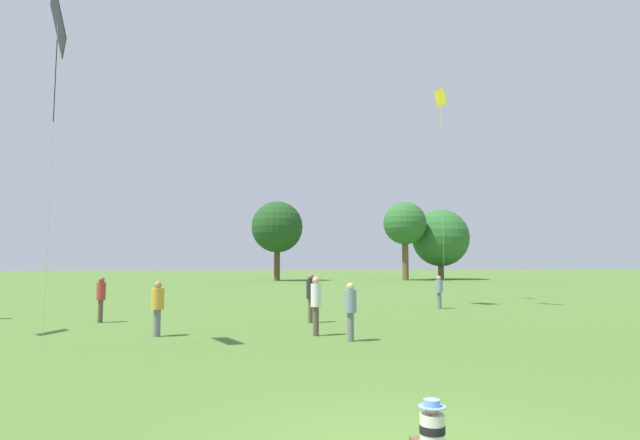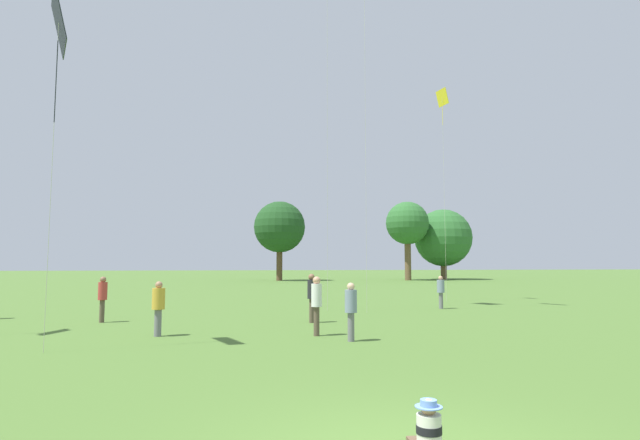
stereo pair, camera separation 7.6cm
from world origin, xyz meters
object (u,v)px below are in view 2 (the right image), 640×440
at_px(person_standing_1, 312,293).
at_px(distant_tree_1, 407,224).
at_px(person_standing_5, 158,304).
at_px(person_standing_6, 103,295).
at_px(distant_tree_0, 443,238).
at_px(person_standing_4, 441,289).
at_px(seated_toddler, 428,429).
at_px(distant_tree_2, 280,227).
at_px(person_standing_7, 317,300).
at_px(kite_1, 59,26).
at_px(person_standing_0, 351,306).
at_px(kite_0, 442,105).

xyz_separation_m(person_standing_1, distant_tree_1, (18.41, 43.27, 6.17)).
height_order(person_standing_5, person_standing_6, person_standing_6).
relative_size(person_standing_1, distant_tree_0, 0.19).
distance_m(person_standing_4, person_standing_6, 15.05).
relative_size(seated_toddler, distant_tree_0, 0.06).
height_order(distant_tree_0, distant_tree_2, distant_tree_2).
bearing_deg(seated_toddler, person_standing_7, 89.74).
distance_m(distant_tree_0, distant_tree_1, 6.52).
distance_m(seated_toddler, person_standing_6, 15.83).
xyz_separation_m(person_standing_7, kite_1, (-7.06, -1.79, 7.27)).
bearing_deg(person_standing_5, person_standing_7, -29.69).
height_order(person_standing_4, distant_tree_0, distant_tree_0).
bearing_deg(distant_tree_0, person_standing_0, -115.30).
xyz_separation_m(person_standing_0, person_standing_4, (6.46, 9.20, -0.04)).
xyz_separation_m(person_standing_0, distant_tree_1, (17.90, 47.79, 6.29)).
xyz_separation_m(kite_0, distant_tree_0, (15.19, 36.74, -5.95)).
relative_size(person_standing_4, kite_0, 0.13).
height_order(seated_toddler, distant_tree_1, distant_tree_1).
bearing_deg(person_standing_0, kite_1, -117.75).
bearing_deg(person_standing_0, person_standing_5, -140.23).
height_order(person_standing_4, kite_0, kite_0).
xyz_separation_m(person_standing_0, person_standing_1, (-0.51, 4.51, 0.12)).
relative_size(person_standing_7, distant_tree_1, 0.18).
relative_size(person_standing_0, person_standing_4, 1.04).
relative_size(person_standing_5, distant_tree_2, 0.16).
bearing_deg(distant_tree_2, person_standing_4, -82.86).
height_order(person_standing_7, kite_0, kite_0).
xyz_separation_m(person_standing_4, person_standing_5, (-12.01, -7.37, 0.04)).
distance_m(seated_toddler, person_standing_0, 8.29).
relative_size(person_standing_0, distant_tree_2, 0.16).
bearing_deg(distant_tree_2, person_standing_6, -102.64).
bearing_deg(distant_tree_1, person_standing_1, -113.05).
bearing_deg(person_standing_7, seated_toddler, -151.56).
height_order(person_standing_6, person_standing_7, person_standing_7).
relative_size(person_standing_5, person_standing_7, 0.92).
bearing_deg(person_standing_7, person_standing_0, -117.40).
relative_size(person_standing_7, distant_tree_2, 0.18).
height_order(distant_tree_0, distant_tree_1, distant_tree_1).
xyz_separation_m(person_standing_6, kite_1, (0.33, -6.38, 7.34)).
distance_m(person_standing_0, distant_tree_2, 49.30).
relative_size(kite_0, distant_tree_2, 1.25).
distance_m(person_standing_0, kite_1, 10.81).
bearing_deg(seated_toddler, person_standing_6, 117.75).
height_order(seated_toddler, person_standing_7, person_standing_7).
xyz_separation_m(person_standing_5, distant_tree_2, (7.03, 47.11, 5.75)).
height_order(person_standing_0, distant_tree_2, distant_tree_2).
relative_size(person_standing_0, distant_tree_0, 0.17).
bearing_deg(person_standing_5, kite_1, -156.02).
relative_size(seated_toddler, person_standing_0, 0.37).
bearing_deg(person_standing_1, person_standing_6, -53.47).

